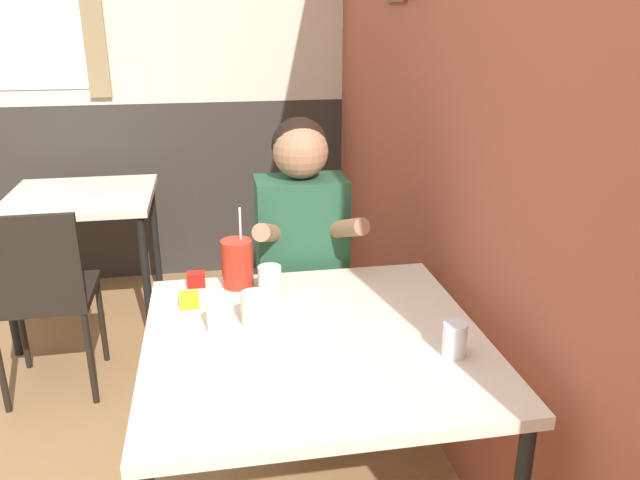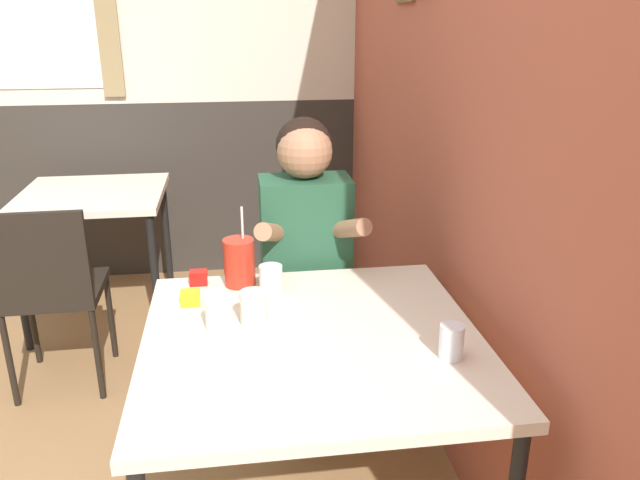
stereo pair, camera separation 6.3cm
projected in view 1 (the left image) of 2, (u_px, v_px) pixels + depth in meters
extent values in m
cube|color=#9E4C38|center=(412.00, 78.00, 2.63)|extent=(0.06, 4.55, 2.70)
cube|color=#332D28|center=(157.00, 192.00, 3.92)|extent=(5.35, 0.06, 1.10)
cube|color=white|center=(13.00, 24.00, 3.43)|extent=(0.72, 0.01, 0.71)
cube|color=#937F56|center=(93.00, 24.00, 3.48)|extent=(0.12, 0.02, 0.81)
cube|color=beige|center=(315.00, 341.00, 1.82)|extent=(0.98, 0.96, 0.04)
cylinder|color=black|center=(174.00, 381.00, 2.28)|extent=(0.04, 0.04, 0.69)
cylinder|color=black|center=(410.00, 358.00, 2.43)|extent=(0.04, 0.04, 0.69)
cube|color=beige|center=(80.00, 197.00, 3.23)|extent=(0.73, 0.72, 0.04)
cylinder|color=black|center=(7.00, 291.00, 3.01)|extent=(0.04, 0.04, 0.69)
cylinder|color=black|center=(147.00, 282.00, 3.11)|extent=(0.04, 0.04, 0.69)
cylinder|color=black|center=(40.00, 245.00, 3.60)|extent=(0.04, 0.04, 0.69)
cylinder|color=black|center=(155.00, 238.00, 3.71)|extent=(0.04, 0.04, 0.69)
cube|color=black|center=(47.00, 294.00, 2.72)|extent=(0.40, 0.40, 0.04)
cube|color=black|center=(28.00, 264.00, 2.47)|extent=(0.40, 0.03, 0.40)
cylinder|color=black|center=(22.00, 327.00, 2.94)|extent=(0.03, 0.03, 0.44)
cylinder|color=black|center=(102.00, 320.00, 3.00)|extent=(0.03, 0.03, 0.44)
cylinder|color=black|center=(0.00, 367.00, 2.60)|extent=(0.03, 0.03, 0.44)
cylinder|color=black|center=(90.00, 358.00, 2.67)|extent=(0.03, 0.03, 0.44)
cube|color=#235138|center=(303.00, 366.00, 2.58)|extent=(0.31, 0.20, 0.47)
cube|color=#235138|center=(302.00, 249.00, 2.40)|extent=(0.34, 0.20, 0.56)
sphere|color=black|center=(299.00, 145.00, 2.29)|extent=(0.21, 0.21, 0.21)
sphere|color=#9E7051|center=(300.00, 151.00, 2.27)|extent=(0.20, 0.20, 0.20)
cylinder|color=#9E7051|center=(269.00, 233.00, 2.21)|extent=(0.14, 0.27, 0.15)
cylinder|color=#9E7051|center=(344.00, 228.00, 2.25)|extent=(0.14, 0.27, 0.15)
cylinder|color=#B22819|center=(237.00, 263.00, 2.12)|extent=(0.11, 0.11, 0.16)
cylinder|color=white|center=(240.00, 226.00, 2.08)|extent=(0.01, 0.04, 0.14)
cylinder|color=silver|center=(454.00, 339.00, 1.70)|extent=(0.07, 0.07, 0.10)
cylinder|color=silver|center=(221.00, 316.00, 1.83)|extent=(0.08, 0.08, 0.10)
cylinder|color=silver|center=(255.00, 308.00, 1.87)|extent=(0.08, 0.08, 0.10)
cylinder|color=silver|center=(270.00, 281.00, 2.06)|extent=(0.08, 0.08, 0.10)
cube|color=#B7140F|center=(196.00, 279.00, 2.13)|extent=(0.06, 0.04, 0.05)
cube|color=yellow|center=(189.00, 300.00, 1.98)|extent=(0.06, 0.04, 0.05)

